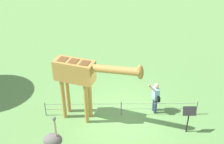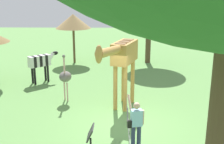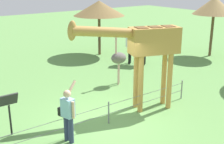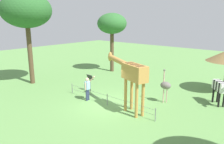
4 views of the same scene
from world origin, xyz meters
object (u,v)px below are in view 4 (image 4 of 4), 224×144
Objects in this scene: giraffe at (131,74)px; info_sign at (90,79)px; ostrich at (166,85)px; visitor at (88,87)px; tree_northeast at (26,11)px; tree_east at (112,24)px; zebra at (220,88)px.

giraffe is 4.78m from info_sign.
info_sign is at bearing 17.15° from ostrich.
visitor is at bearing 36.03° from ostrich.
tree_northeast is (6.58, 0.31, 5.09)m from visitor.
tree_northeast is 5.65× the size of info_sign.
visitor is 0.29× the size of tree_east.
tree_east is (8.42, -4.42, 3.64)m from ostrich.
tree_northeast is (2.33, 7.76, 1.17)m from tree_east.
tree_east is 7.82m from info_sign.
visitor reaches higher than info_sign.
visitor is 1.04× the size of zebra.
info_sign is at bearing 116.64° from tree_east.
zebra is at bearing -156.68° from info_sign.
info_sign is (-5.38, -1.69, -5.04)m from tree_northeast.
visitor is 0.23× the size of tree_northeast.
tree_northeast reaches higher than visitor.
giraffe is 10.60m from tree_east.
tree_northeast reaches higher than ostrich.
ostrich is at bearing 152.31° from tree_east.
tree_east is (4.25, -7.45, 3.92)m from visitor.
ostrich is 5.62m from info_sign.
zebra is (-6.99, -4.91, 0.26)m from visitor.
tree_east is 8.19m from tree_northeast.
ostrich is at bearing -143.97° from visitor.
ostrich is at bearing 33.61° from zebra.
info_sign is (5.37, 1.66, -0.23)m from ostrich.
tree_northeast reaches higher than tree_east.
zebra is 12.08m from tree_east.
tree_east is at bearing -12.76° from zebra.
giraffe is at bearing -172.71° from visitor.
ostrich is 12.24m from tree_northeast.
info_sign is (8.19, 3.53, -0.21)m from zebra.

